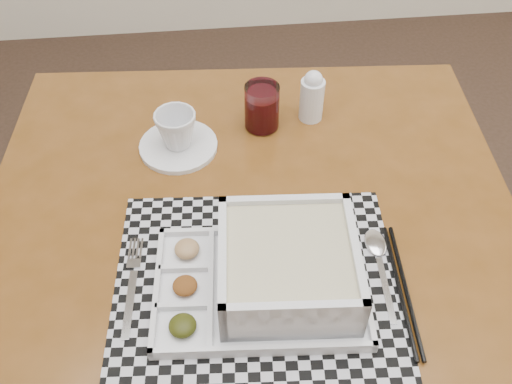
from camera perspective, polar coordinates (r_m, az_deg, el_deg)
dining_table at (r=1.02m, az=-0.45°, el=-6.33°), size 0.99×0.99×0.70m
placemat at (r=0.90m, az=0.05°, el=-9.08°), size 0.46×0.40×0.00m
serving_tray at (r=0.86m, az=2.43°, el=-7.92°), size 0.33×0.24×0.09m
fork at (r=0.91m, az=-12.38°, el=-8.94°), size 0.03×0.19×0.00m
spoon at (r=0.95m, az=12.01°, el=-5.64°), size 0.04×0.18×0.01m
chopsticks at (r=0.91m, az=14.45°, el=-9.38°), size 0.03×0.24×0.01m
saucer at (r=1.11m, az=-7.76°, el=4.58°), size 0.15×0.15×0.01m
cup at (r=1.08m, az=-7.98°, el=6.21°), size 0.10×0.10×0.07m
juice_glass at (r=1.12m, az=0.59°, el=8.34°), size 0.07×0.07×0.10m
creamer_bottle at (r=1.14m, az=5.62°, el=9.52°), size 0.05×0.05×0.11m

